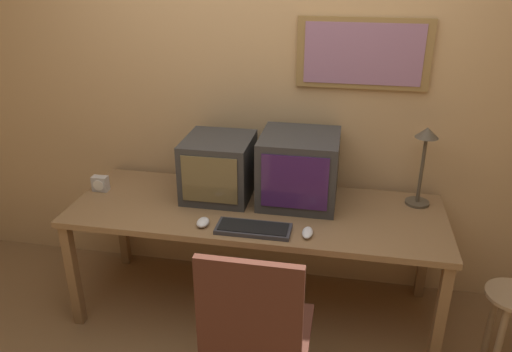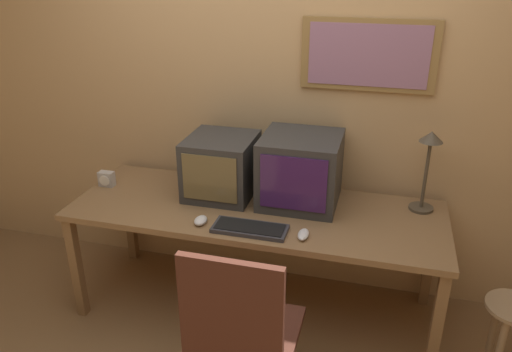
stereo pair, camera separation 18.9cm
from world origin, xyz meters
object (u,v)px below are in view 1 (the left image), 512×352
Objects in this scene: desk_clock at (100,184)px; side_stool at (510,315)px; mouse_near_keyboard at (307,233)px; monitor_right at (299,168)px; desk_lamp at (424,152)px; keyboard_main at (253,229)px; monitor_left at (219,167)px; mouse_far_corner at (203,222)px; office_chair at (256,351)px.

desk_clock is 0.20× the size of side_stool.
desk_clock is (-1.32, 0.30, 0.03)m from mouse_near_keyboard.
monitor_right is 0.46m from mouse_near_keyboard.
desk_lamp is 0.98× the size of side_stool.
mouse_near_keyboard reaches higher than keyboard_main.
monitor_left is 0.89× the size of desk_lamp.
mouse_far_corner is 1.69m from side_stool.
monitor_left is 4.33× the size of desk_clock.
office_chair is at bearing -66.88° from monitor_left.
desk_lamp is (1.93, 0.19, 0.28)m from desk_clock.
side_stool is at bearing -18.64° from monitor_right.
desk_lamp reaches higher than side_stool.
desk_lamp is at bearing 134.58° from side_stool.
desk_clock is (-0.75, 0.31, 0.03)m from mouse_far_corner.
monitor_right is 0.93× the size of side_stool.
monitor_right is 1.36m from side_stool.
mouse_near_keyboard is 0.57m from mouse_far_corner.
monitor_right is (0.48, 0.02, 0.02)m from monitor_left.
side_stool is at bearing -6.88° from desk_clock.
desk_lamp is at bearing 54.25° from office_chair.
keyboard_main is 4.00× the size of mouse_far_corner.
monitor_left is 0.52m from keyboard_main.
monitor_left reaches higher than mouse_near_keyboard.
desk_lamp reaches higher than mouse_far_corner.
office_chair is 1.38m from side_stool.
mouse_near_keyboard is at bearing 0.28° from mouse_far_corner.
monitor_left is at bearing 146.04° from mouse_near_keyboard.
desk_lamp is (1.18, 0.10, 0.15)m from monitor_left.
office_chair is (-0.17, -0.58, -0.30)m from mouse_near_keyboard.
mouse_near_keyboard is 0.24× the size of desk_lamp.
desk_lamp is 0.97m from side_stool.
office_chair is (0.40, -0.58, -0.30)m from mouse_far_corner.
monitor_right is 1.12× the size of keyboard_main.
office_chair is (-0.07, -0.99, -0.49)m from monitor_right.
office_chair is at bearing -154.40° from side_stool.
mouse_far_corner is 0.21× the size of desk_lamp.
office_chair is at bearing -77.90° from keyboard_main.
desk_lamp is 1.45m from office_chair.
office_chair is at bearing -37.31° from desk_clock.
monitor_right is 0.72m from desk_lamp.
monitor_left is 1.15m from office_chair.
office_chair is (0.41, -0.97, -0.47)m from monitor_left.
desk_clock is 1.50m from office_chair.
mouse_near_keyboard is at bearing -140.96° from desk_lamp.
mouse_near_keyboard is (0.29, 0.00, 0.00)m from keyboard_main.
desk_clock is (-1.23, -0.11, -0.16)m from monitor_right.
desk_lamp is at bearing 22.76° from mouse_far_corner.
monitor_left is 0.43m from mouse_far_corner.
mouse_far_corner is at bearing -22.11° from desk_clock.
office_chair is 2.09× the size of side_stool.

